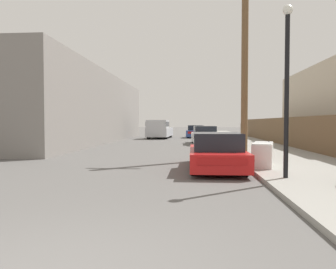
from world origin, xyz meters
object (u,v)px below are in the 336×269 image
at_px(pickup_truck, 159,129).
at_px(car_parked_mid, 204,135).
at_px(street_lamp, 287,78).
at_px(parked_sports_car_red, 216,153).
at_px(car_parked_far, 196,132).
at_px(pedestrian, 243,132).
at_px(discarded_fridge, 263,154).
at_px(utility_pole, 245,54).

bearing_deg(pickup_truck, car_parked_mid, 120.13).
bearing_deg(car_parked_mid, street_lamp, -86.74).
distance_m(parked_sports_car_red, street_lamp, 3.51).
distance_m(car_parked_mid, pickup_truck, 8.99).
height_order(car_parked_far, pedestrian, pedestrian).
relative_size(discarded_fridge, car_parked_mid, 0.38).
distance_m(utility_pole, street_lamp, 6.48).
distance_m(parked_sports_car_red, utility_pole, 5.87).
bearing_deg(parked_sports_car_red, street_lamp, -54.02).
relative_size(car_parked_far, pedestrian, 2.87).
xyz_separation_m(car_parked_far, street_lamp, (2.01, -25.53, 2.11)).
height_order(parked_sports_car_red, pickup_truck, pickup_truck).
height_order(discarded_fridge, car_parked_mid, car_parked_mid).
height_order(utility_pole, street_lamp, utility_pole).
distance_m(street_lamp, pedestrian, 11.58).
height_order(discarded_fridge, street_lamp, street_lamp).
xyz_separation_m(pickup_truck, pedestrian, (6.31, -11.88, 0.06)).
relative_size(pickup_truck, utility_pole, 0.63).
relative_size(car_parked_far, street_lamp, 1.06).
bearing_deg(pickup_truck, car_parked_far, -145.86).
xyz_separation_m(discarded_fridge, street_lamp, (0.09, -2.33, 2.21)).
height_order(discarded_fridge, utility_pole, utility_pole).
distance_m(pickup_truck, utility_pole, 18.37).
height_order(car_parked_far, utility_pole, utility_pole).
relative_size(parked_sports_car_red, car_parked_mid, 0.94).
relative_size(discarded_fridge, car_parked_far, 0.38).
bearing_deg(pedestrian, car_parked_far, 100.64).
height_order(car_parked_mid, utility_pole, utility_pole).
height_order(parked_sports_car_red, utility_pole, utility_pole).
xyz_separation_m(car_parked_far, pickup_truck, (-3.66, -2.22, 0.30)).
xyz_separation_m(utility_pole, pedestrian, (0.74, 5.23, -3.66)).
distance_m(utility_pole, pedestrian, 6.43).
height_order(car_parked_mid, street_lamp, street_lamp).
bearing_deg(pedestrian, pickup_truck, 117.96).
height_order(discarded_fridge, parked_sports_car_red, parked_sports_car_red).
height_order(parked_sports_car_red, car_parked_mid, car_parked_mid).
distance_m(pickup_truck, pedestrian, 13.45).
bearing_deg(utility_pole, pickup_truck, 108.01).
bearing_deg(car_parked_far, car_parked_mid, -82.88).
relative_size(car_parked_mid, pickup_truck, 0.86).
bearing_deg(parked_sports_car_red, car_parked_mid, 89.48).
bearing_deg(utility_pole, street_lamp, -89.02).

